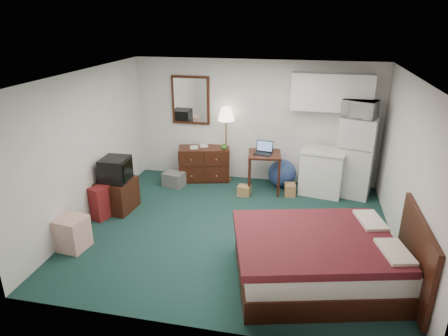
% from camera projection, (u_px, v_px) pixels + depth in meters
% --- Properties ---
extents(floor, '(5.00, 4.50, 0.01)m').
position_uv_depth(floor, '(234.00, 230.00, 6.57)').
color(floor, '#0F2C2C').
rests_on(floor, ground).
extents(ceiling, '(5.00, 4.50, 0.01)m').
position_uv_depth(ceiling, '(236.00, 76.00, 5.66)').
color(ceiling, white).
rests_on(ceiling, walls).
extents(walls, '(5.01, 4.51, 2.50)m').
position_uv_depth(walls, '(235.00, 158.00, 6.11)').
color(walls, white).
rests_on(walls, floor).
extents(mirror, '(0.80, 0.06, 1.00)m').
position_uv_depth(mirror, '(191.00, 100.00, 8.25)').
color(mirror, white).
rests_on(mirror, walls).
extents(upper_cabinets, '(1.50, 0.35, 0.70)m').
position_uv_depth(upper_cabinets, '(332.00, 92.00, 7.47)').
color(upper_cabinets, white).
rests_on(upper_cabinets, walls).
extents(headboard, '(0.06, 1.56, 1.00)m').
position_uv_depth(headboard, '(415.00, 255.00, 4.90)').
color(headboard, black).
rests_on(headboard, walls).
extents(dresser, '(1.13, 0.71, 0.71)m').
position_uv_depth(dresser, '(204.00, 164.00, 8.44)').
color(dresser, black).
rests_on(dresser, floor).
extents(floor_lamp, '(0.40, 0.40, 1.57)m').
position_uv_depth(floor_lamp, '(226.00, 145.00, 8.26)').
color(floor_lamp, gold).
rests_on(floor_lamp, floor).
extents(desk, '(0.69, 0.69, 0.79)m').
position_uv_depth(desk, '(264.00, 172.00, 7.89)').
color(desk, black).
rests_on(desk, floor).
extents(exercise_ball, '(0.68, 0.68, 0.57)m').
position_uv_depth(exercise_ball, '(282.00, 173.00, 8.13)').
color(exercise_ball, navy).
rests_on(exercise_ball, floor).
extents(kitchen_counter, '(0.88, 0.73, 0.86)m').
position_uv_depth(kitchen_counter, '(322.00, 172.00, 7.78)').
color(kitchen_counter, white).
rests_on(kitchen_counter, floor).
extents(fridge, '(0.78, 0.78, 1.55)m').
position_uv_depth(fridge, '(356.00, 157.00, 7.61)').
color(fridge, silver).
rests_on(fridge, floor).
extents(bed, '(2.35, 2.03, 0.65)m').
position_uv_depth(bed, '(317.00, 260.00, 5.20)').
color(bed, '#461013').
rests_on(bed, floor).
extents(tv_stand, '(0.63, 0.67, 0.57)m').
position_uv_depth(tv_stand, '(117.00, 195.00, 7.16)').
color(tv_stand, black).
rests_on(tv_stand, floor).
extents(suitcase, '(0.33, 0.42, 0.59)m').
position_uv_depth(suitcase, '(102.00, 202.00, 6.86)').
color(suitcase, maroon).
rests_on(suitcase, floor).
extents(retail_box, '(0.45, 0.45, 0.50)m').
position_uv_depth(retail_box, '(72.00, 233.00, 5.97)').
color(retail_box, white).
rests_on(retail_box, floor).
extents(file_bin, '(0.47, 0.39, 0.29)m').
position_uv_depth(file_bin, '(174.00, 179.00, 8.20)').
color(file_bin, slate).
rests_on(file_bin, floor).
extents(cardboard_box_a, '(0.26, 0.22, 0.20)m').
position_uv_depth(cardboard_box_a, '(244.00, 191.00, 7.78)').
color(cardboard_box_a, '#A57146').
rests_on(cardboard_box_a, floor).
extents(cardboard_box_b, '(0.23, 0.26, 0.24)m').
position_uv_depth(cardboard_box_b, '(290.00, 190.00, 7.77)').
color(cardboard_box_b, '#A57146').
rests_on(cardboard_box_b, floor).
extents(laptop, '(0.37, 0.32, 0.23)m').
position_uv_depth(laptop, '(263.00, 148.00, 7.67)').
color(laptop, black).
rests_on(laptop, desk).
extents(crt_tv, '(0.47, 0.51, 0.42)m').
position_uv_depth(crt_tv, '(116.00, 170.00, 6.95)').
color(crt_tv, black).
rests_on(crt_tv, tv_stand).
extents(microwave, '(0.67, 0.53, 0.40)m').
position_uv_depth(microwave, '(360.00, 107.00, 7.24)').
color(microwave, silver).
rests_on(microwave, fridge).
extents(book_a, '(0.16, 0.07, 0.23)m').
position_uv_depth(book_a, '(190.00, 143.00, 8.25)').
color(book_a, '#A57146').
rests_on(book_a, dresser).
extents(book_b, '(0.17, 0.08, 0.23)m').
position_uv_depth(book_b, '(200.00, 141.00, 8.33)').
color(book_b, '#A57146').
rests_on(book_b, dresser).
extents(mug, '(0.15, 0.14, 0.13)m').
position_uv_depth(mug, '(224.00, 146.00, 8.18)').
color(mug, '#488532').
rests_on(mug, dresser).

